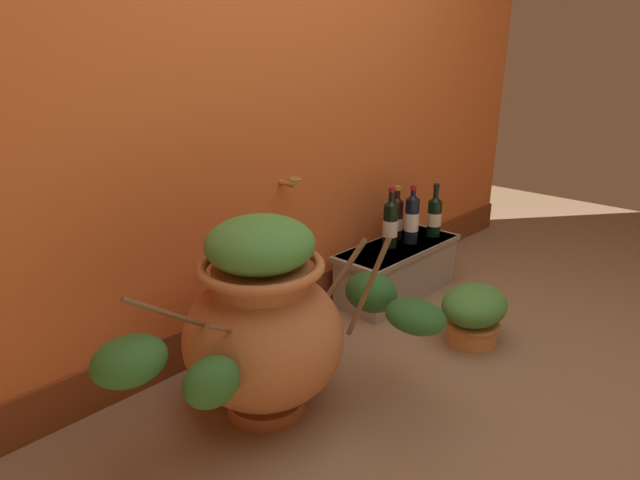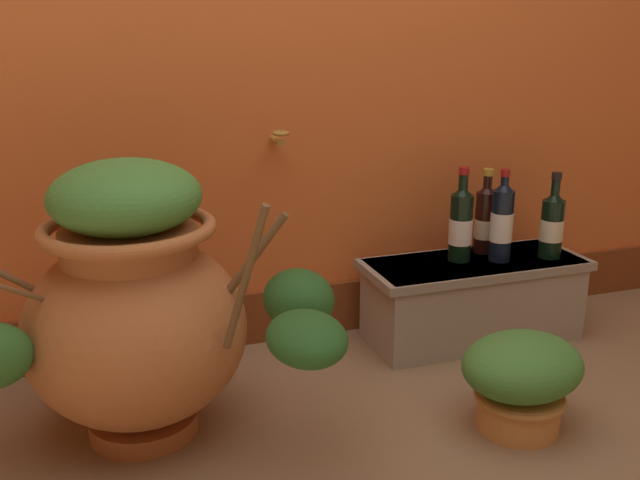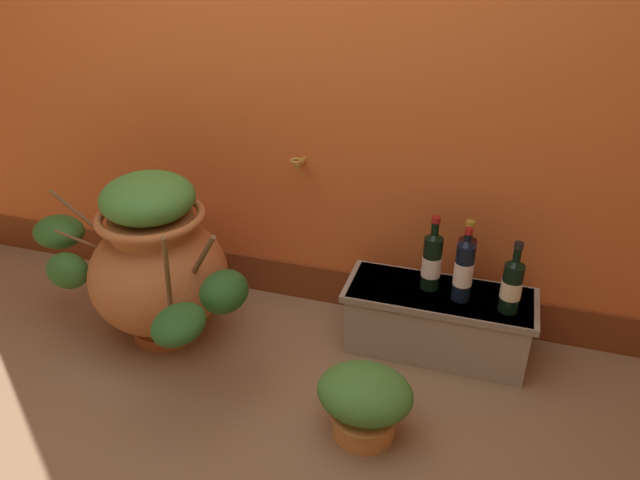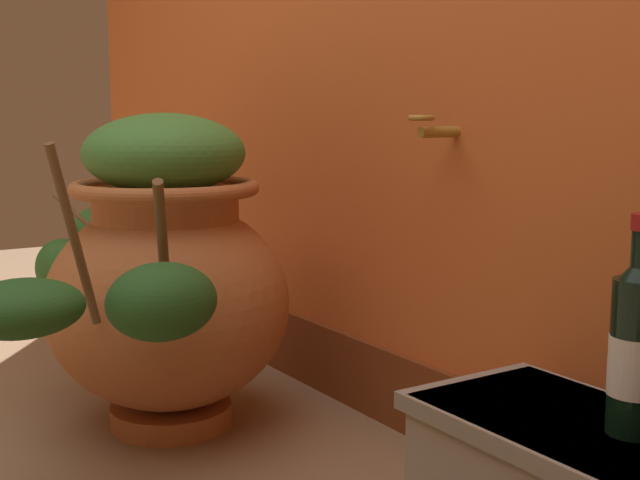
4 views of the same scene
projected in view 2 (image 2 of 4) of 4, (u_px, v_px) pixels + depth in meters
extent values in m
cube|color=brown|center=(271.00, 316.00, 2.51)|extent=(4.40, 0.02, 0.19)
cylinder|color=#B28433|center=(277.00, 140.00, 2.29)|extent=(0.02, 0.10, 0.02)
torus|color=#B28433|center=(281.00, 133.00, 2.24)|extent=(0.06, 0.06, 0.01)
cylinder|color=#B26638|center=(144.00, 422.00, 1.97)|extent=(0.30, 0.30, 0.05)
ellipsoid|color=#B26638|center=(136.00, 330.00, 1.88)|extent=(0.59, 0.59, 0.51)
cylinder|color=#B26638|center=(130.00, 248.00, 1.82)|extent=(0.35, 0.35, 0.11)
torus|color=#B26638|center=(128.00, 228.00, 1.80)|extent=(0.45, 0.45, 0.04)
cylinder|color=brown|center=(245.00, 280.00, 1.63)|extent=(0.10, 0.12, 0.38)
ellipsoid|color=#235623|center=(307.00, 338.00, 1.58)|extent=(0.18, 0.23, 0.11)
cylinder|color=brown|center=(19.00, 292.00, 1.64)|extent=(0.18, 0.11, 0.13)
cylinder|color=brown|center=(253.00, 258.00, 1.79)|extent=(0.17, 0.09, 0.25)
ellipsoid|color=#235623|center=(299.00, 299.00, 1.82)|extent=(0.18, 0.22, 0.15)
ellipsoid|color=#428438|center=(125.00, 197.00, 1.78)|extent=(0.39, 0.39, 0.19)
cube|color=#9E9384|center=(472.00, 300.00, 2.52)|extent=(0.75, 0.30, 0.29)
cube|color=gray|center=(475.00, 265.00, 2.48)|extent=(0.79, 0.31, 0.03)
cylinder|color=black|center=(485.00, 222.00, 2.54)|extent=(0.07, 0.07, 0.22)
cone|color=black|center=(487.00, 189.00, 2.50)|extent=(0.07, 0.07, 0.04)
cylinder|color=black|center=(488.00, 181.00, 2.49)|extent=(0.03, 0.03, 0.09)
cylinder|color=#B7932D|center=(488.00, 172.00, 2.49)|extent=(0.04, 0.04, 0.02)
cylinder|color=beige|center=(484.00, 228.00, 2.55)|extent=(0.08, 0.08, 0.07)
cylinder|color=black|center=(551.00, 229.00, 2.49)|extent=(0.08, 0.08, 0.21)
cone|color=black|center=(555.00, 197.00, 2.45)|extent=(0.08, 0.08, 0.04)
cylinder|color=black|center=(556.00, 187.00, 2.44)|extent=(0.03, 0.03, 0.10)
cylinder|color=black|center=(557.00, 176.00, 2.43)|extent=(0.03, 0.03, 0.02)
cylinder|color=beige|center=(551.00, 230.00, 2.49)|extent=(0.08, 0.08, 0.08)
cylinder|color=black|center=(501.00, 226.00, 2.44)|extent=(0.08, 0.08, 0.25)
cone|color=black|center=(504.00, 187.00, 2.40)|extent=(0.08, 0.08, 0.04)
cylinder|color=black|center=(505.00, 180.00, 2.40)|extent=(0.03, 0.03, 0.07)
cylinder|color=maroon|center=(506.00, 173.00, 2.39)|extent=(0.03, 0.03, 0.02)
cylinder|color=silver|center=(501.00, 227.00, 2.45)|extent=(0.08, 0.08, 0.10)
cylinder|color=black|center=(461.00, 228.00, 2.45)|extent=(0.08, 0.08, 0.24)
cone|color=black|center=(463.00, 191.00, 2.41)|extent=(0.08, 0.08, 0.04)
cylinder|color=black|center=(463.00, 181.00, 2.40)|extent=(0.03, 0.03, 0.10)
cylinder|color=maroon|center=(464.00, 171.00, 2.39)|extent=(0.04, 0.04, 0.02)
cylinder|color=silver|center=(460.00, 231.00, 2.45)|extent=(0.08, 0.08, 0.09)
cylinder|color=#D68E4C|center=(518.00, 410.00, 1.98)|extent=(0.23, 0.23, 0.11)
torus|color=#C58346|center=(520.00, 396.00, 1.96)|extent=(0.25, 0.25, 0.02)
ellipsoid|color=#428438|center=(522.00, 366.00, 1.94)|extent=(0.35, 0.28, 0.18)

